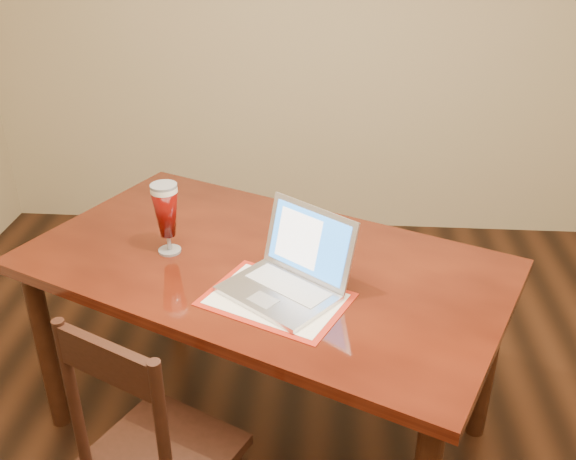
{
  "coord_description": "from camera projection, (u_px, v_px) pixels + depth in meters",
  "views": [
    {
      "loc": [
        -0.09,
        -1.38,
        1.99
      ],
      "look_at": [
        -0.23,
        0.59,
        0.95
      ],
      "focal_mm": 40.0,
      "sensor_mm": 36.0,
      "label": 1
    }
  ],
  "objects": [
    {
      "name": "room_shell",
      "position": [
        380.0,
        18.0,
        1.32
      ],
      "size": [
        4.51,
        5.01,
        2.71
      ],
      "color": "tan",
      "rests_on": "ground"
    },
    {
      "name": "dining_table",
      "position": [
        262.0,
        282.0,
        2.36
      ],
      "size": [
        1.97,
        1.6,
        1.08
      ],
      "rotation": [
        0.0,
        0.0,
        -0.43
      ],
      "color": "#50180A",
      "rests_on": "ground"
    },
    {
      "name": "dining_chair",
      "position": [
        155.0,
        454.0,
        1.97
      ],
      "size": [
        0.55,
        0.54,
        0.98
      ],
      "rotation": [
        0.0,
        0.0,
        -0.46
      ],
      "color": "black",
      "rests_on": "ground"
    }
  ]
}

